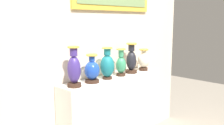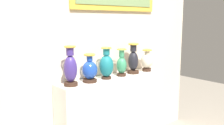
% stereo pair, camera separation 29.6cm
% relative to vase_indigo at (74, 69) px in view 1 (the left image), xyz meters
% --- Properties ---
extents(display_shelf, '(1.42, 0.29, 1.02)m').
position_rel_vase_indigo_xyz_m(display_shelf, '(0.59, 0.03, -0.69)').
color(display_shelf, silver).
rests_on(display_shelf, ground_plane).
extents(back_wall, '(3.24, 0.14, 3.09)m').
position_rel_vase_indigo_xyz_m(back_wall, '(0.59, 0.23, 0.36)').
color(back_wall, beige).
rests_on(back_wall, ground_plane).
extents(vase_indigo, '(0.14, 0.14, 0.42)m').
position_rel_vase_indigo_xyz_m(vase_indigo, '(0.00, 0.00, 0.00)').
color(vase_indigo, '#382319').
rests_on(vase_indigo, display_shelf).
extents(vase_sapphire, '(0.17, 0.17, 0.31)m').
position_rel_vase_indigo_xyz_m(vase_sapphire, '(0.24, 0.00, -0.05)').
color(vase_sapphire, '#382319').
rests_on(vase_sapphire, display_shelf).
extents(vase_teal, '(0.16, 0.16, 0.37)m').
position_rel_vase_indigo_xyz_m(vase_teal, '(0.48, 0.00, -0.02)').
color(vase_teal, '#382319').
rests_on(vase_teal, display_shelf).
extents(vase_jade, '(0.12, 0.12, 0.33)m').
position_rel_vase_indigo_xyz_m(vase_jade, '(0.71, 0.00, -0.04)').
color(vase_jade, '#382319').
rests_on(vase_jade, display_shelf).
extents(vase_onyx, '(0.15, 0.15, 0.39)m').
position_rel_vase_indigo_xyz_m(vase_onyx, '(0.93, 0.02, -0.01)').
color(vase_onyx, '#382319').
rests_on(vase_onyx, display_shelf).
extents(vase_ivory, '(0.16, 0.16, 0.29)m').
position_rel_vase_indigo_xyz_m(vase_ivory, '(1.16, 0.00, -0.05)').
color(vase_ivory, '#382319').
rests_on(vase_ivory, display_shelf).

